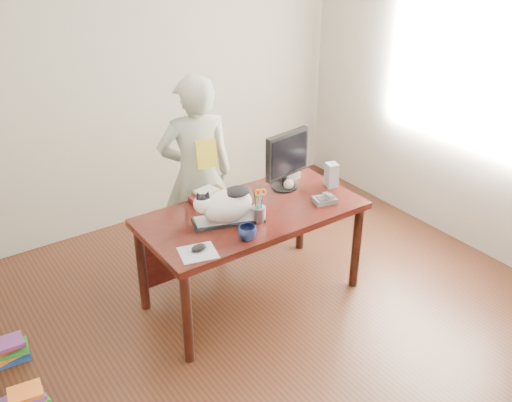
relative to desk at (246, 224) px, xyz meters
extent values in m
plane|color=black|center=(0.00, -0.68, -0.60)|extent=(4.50, 4.50, 0.00)
plane|color=beige|center=(0.00, 1.57, 0.75)|extent=(4.00, 0.00, 4.00)
plane|color=beige|center=(2.00, -0.68, 0.75)|extent=(0.00, 4.50, 4.50)
cube|color=black|center=(0.00, -0.08, 0.12)|extent=(1.60, 0.80, 0.05)
cylinder|color=black|center=(-0.74, -0.42, -0.25)|extent=(0.07, 0.07, 0.70)
cylinder|color=black|center=(0.74, -0.42, -0.25)|extent=(0.07, 0.07, 0.70)
cylinder|color=black|center=(-0.74, 0.26, -0.25)|extent=(0.07, 0.07, 0.70)
cylinder|color=black|center=(0.74, 0.26, -0.25)|extent=(0.07, 0.07, 0.70)
cube|color=black|center=(0.00, 0.28, -0.20)|extent=(1.45, 0.03, 0.50)
cube|color=black|center=(-0.22, -0.11, 0.16)|extent=(0.52, 0.33, 0.02)
cube|color=#BDBCC2|center=(-0.22, -0.11, 0.17)|extent=(0.48, 0.29, 0.01)
ellipsoid|color=white|center=(-0.22, -0.11, 0.27)|extent=(0.42, 0.34, 0.23)
ellipsoid|color=white|center=(-0.39, -0.08, 0.32)|extent=(0.17, 0.16, 0.13)
ellipsoid|color=black|center=(-0.39, -0.08, 0.36)|extent=(0.12, 0.11, 0.05)
cone|color=black|center=(-0.43, -0.08, 0.39)|extent=(0.08, 0.07, 0.08)
cone|color=black|center=(-0.37, -0.10, 0.39)|extent=(0.08, 0.08, 0.08)
ellipsoid|color=black|center=(-0.16, -0.13, 0.37)|extent=(0.24, 0.21, 0.05)
cylinder|color=white|center=(-0.04, -0.12, 0.20)|extent=(0.07, 0.16, 0.05)
cylinder|color=black|center=(0.41, 0.08, 0.16)|extent=(0.23, 0.23, 0.02)
cylinder|color=black|center=(0.41, 0.08, 0.21)|extent=(0.05, 0.05, 0.09)
cube|color=black|center=(0.42, 0.07, 0.44)|extent=(0.41, 0.11, 0.34)
cube|color=black|center=(0.42, 0.04, 0.44)|extent=(0.37, 0.06, 0.29)
cylinder|color=gray|center=(-0.05, -0.23, 0.20)|extent=(0.12, 0.12, 0.11)
cylinder|color=black|center=(-0.06, -0.21, 0.29)|extent=(0.04, 0.03, 0.16)
cylinder|color=#0B3D9D|center=(-0.03, -0.24, 0.29)|extent=(0.04, 0.03, 0.16)
cylinder|color=#B31929|center=(-0.04, -0.21, 0.29)|extent=(0.02, 0.04, 0.16)
cylinder|color=#1C8E26|center=(-0.06, -0.24, 0.29)|extent=(0.02, 0.04, 0.16)
cylinder|color=silver|center=(-0.04, -0.23, 0.31)|extent=(0.01, 0.03, 0.12)
cylinder|color=silver|center=(-0.03, -0.24, 0.31)|extent=(0.02, 0.03, 0.12)
torus|color=orange|center=(-0.05, -0.23, 0.37)|extent=(0.05, 0.03, 0.05)
torus|color=orange|center=(-0.02, -0.24, 0.37)|extent=(0.05, 0.03, 0.05)
cube|color=silver|center=(-0.59, -0.34, 0.15)|extent=(0.27, 0.26, 0.01)
ellipsoid|color=black|center=(-0.57, -0.32, 0.17)|extent=(0.12, 0.09, 0.04)
imported|color=#0C1433|center=(-0.25, -0.38, 0.20)|extent=(0.17, 0.17, 0.10)
cube|color=slate|center=(0.51, -0.28, 0.17)|extent=(0.18, 0.15, 0.04)
cube|color=#38383A|center=(0.48, -0.28, 0.19)|extent=(0.08, 0.09, 0.01)
cube|color=silver|center=(0.54, -0.28, 0.20)|extent=(0.07, 0.14, 0.05)
cube|color=#9F9FA2|center=(0.73, -0.09, 0.24)|extent=(0.11, 0.11, 0.19)
sphere|color=white|center=(0.43, 0.05, 0.19)|extent=(0.08, 0.08, 0.08)
cube|color=#55161C|center=(-0.18, 0.23, 0.17)|extent=(0.26, 0.20, 0.04)
cube|color=#52331C|center=(-0.17, 0.23, 0.20)|extent=(0.23, 0.18, 0.03)
cube|color=silver|center=(-0.19, 0.23, 0.23)|extent=(0.17, 0.15, 0.02)
cube|color=slate|center=(0.55, 0.23, 0.17)|extent=(0.17, 0.21, 0.05)
cube|color=#38383A|center=(0.55, 0.20, 0.20)|extent=(0.11, 0.11, 0.01)
imported|color=silver|center=(-0.09, 0.56, 0.21)|extent=(0.67, 0.54, 1.62)
cube|color=yellow|center=(-0.09, 0.39, 0.45)|extent=(0.17, 0.13, 0.21)
cube|color=gold|center=(-1.75, -0.28, -0.49)|extent=(0.21, 0.16, 0.03)
cube|color=#76378A|center=(-1.76, -0.29, -0.46)|extent=(0.23, 0.17, 0.03)
cube|color=orange|center=(-1.74, -0.27, -0.43)|extent=(0.21, 0.17, 0.03)
cube|color=#184193|center=(-1.72, 0.27, -0.59)|extent=(0.25, 0.19, 0.03)
cube|color=orange|center=(-1.73, 0.28, -0.55)|extent=(0.22, 0.19, 0.03)
cube|color=#28862B|center=(-1.71, 0.27, -0.52)|extent=(0.24, 0.19, 0.03)
cube|color=#BA391A|center=(-1.72, 0.28, -0.49)|extent=(0.21, 0.16, 0.03)
cube|color=#76378A|center=(-1.73, 0.27, -0.46)|extent=(0.22, 0.17, 0.03)
camera|label=1|loc=(-2.02, -3.04, 2.11)|focal=40.00mm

